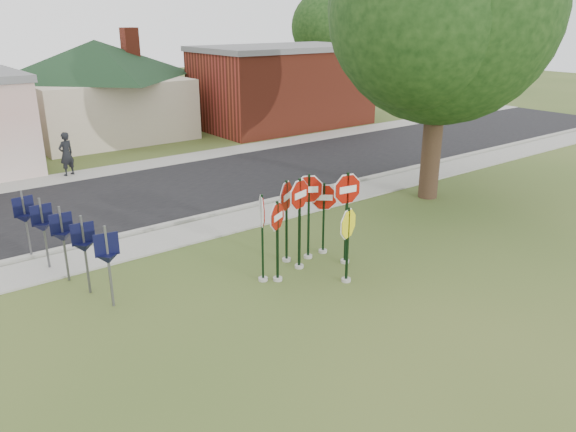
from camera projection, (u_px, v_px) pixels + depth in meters
ground at (344, 285)px, 14.12m from camera, size 120.00×120.00×0.00m
sidewalk_near at (228, 224)px, 18.22m from camera, size 60.00×1.60×0.06m
road at (167, 192)px, 21.59m from camera, size 60.00×7.00×0.04m
sidewalk_far at (123, 169)px, 24.80m from camera, size 60.00×1.60×0.06m
curb at (213, 214)px, 18.96m from camera, size 60.00×0.20×0.14m
stop_sign_center at (300, 210)px, 14.57m from camera, size 1.06×0.33×2.61m
stop_sign_yellow at (348, 236)px, 13.92m from camera, size 1.00×0.38×2.09m
stop_sign_left at (277, 232)px, 13.94m from camera, size 0.88×0.47×2.23m
stop_sign_right at (347, 204)px, 14.86m from camera, size 1.14×0.24×2.68m
stop_sign_back_right at (309, 205)px, 15.21m from camera, size 0.93×0.54×2.54m
stop_sign_back_left at (287, 210)px, 15.03m from camera, size 0.96×0.58×2.43m
stop_sign_far_right at (324, 210)px, 15.66m from camera, size 0.79×0.67×2.17m
stop_sign_far_left at (262, 226)px, 13.88m from camera, size 0.51×0.96×2.42m
route_sign_row at (63, 236)px, 13.98m from camera, size 1.43×4.63×2.00m
building_house at (97, 70)px, 30.49m from camera, size 11.60×11.60×6.20m
building_brick at (283, 86)px, 34.01m from camera, size 10.20×6.20×4.75m
oak_tree at (444, 8)px, 18.79m from camera, size 11.40×10.80×10.56m
bg_tree_right at (327, 27)px, 44.28m from camera, size 5.60×5.60×8.40m
pedestrian at (66, 154)px, 23.38m from camera, size 0.78×0.65×1.83m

